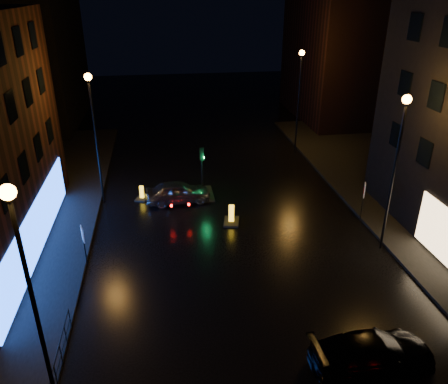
{
  "coord_description": "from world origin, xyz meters",
  "views": [
    {
      "loc": [
        -3.78,
        -12.92,
        12.98
      ],
      "look_at": [
        -0.57,
        8.36,
        2.8
      ],
      "focal_mm": 35.0,
      "sensor_mm": 36.0,
      "label": 1
    }
  ],
  "objects_px": {
    "dark_sedan": "(373,352)",
    "bollard_near": "(231,219)",
    "traffic_signal": "(203,188)",
    "road_sign_right": "(364,193)",
    "silver_hatchback": "(178,192)",
    "road_sign_left": "(83,238)",
    "bollard_far": "(142,196)"
  },
  "relations": [
    {
      "from": "dark_sedan",
      "to": "bollard_near",
      "type": "xyz_separation_m",
      "value": [
        -3.37,
        11.68,
        -0.43
      ]
    },
    {
      "from": "traffic_signal",
      "to": "dark_sedan",
      "type": "distance_m",
      "value": 16.48
    },
    {
      "from": "traffic_signal",
      "to": "road_sign_right",
      "type": "height_order",
      "value": "traffic_signal"
    },
    {
      "from": "traffic_signal",
      "to": "road_sign_right",
      "type": "relative_size",
      "value": 1.38
    },
    {
      "from": "silver_hatchback",
      "to": "dark_sedan",
      "type": "xyz_separation_m",
      "value": [
        6.39,
        -14.99,
        -0.03
      ]
    },
    {
      "from": "dark_sedan",
      "to": "road_sign_right",
      "type": "distance_m",
      "value": 11.63
    },
    {
      "from": "silver_hatchback",
      "to": "bollard_near",
      "type": "relative_size",
      "value": 2.83
    },
    {
      "from": "dark_sedan",
      "to": "road_sign_left",
      "type": "relative_size",
      "value": 2.03
    },
    {
      "from": "silver_hatchback",
      "to": "bollard_near",
      "type": "distance_m",
      "value": 4.5
    },
    {
      "from": "dark_sedan",
      "to": "bollard_near",
      "type": "distance_m",
      "value": 12.16
    },
    {
      "from": "traffic_signal",
      "to": "bollard_far",
      "type": "bearing_deg",
      "value": 179.98
    },
    {
      "from": "dark_sedan",
      "to": "bollard_near",
      "type": "height_order",
      "value": "dark_sedan"
    },
    {
      "from": "bollard_far",
      "to": "road_sign_left",
      "type": "height_order",
      "value": "road_sign_left"
    },
    {
      "from": "silver_hatchback",
      "to": "bollard_far",
      "type": "xyz_separation_m",
      "value": [
        -2.39,
        0.82,
        -0.52
      ]
    },
    {
      "from": "bollard_near",
      "to": "silver_hatchback",
      "type": "bearing_deg",
      "value": 145.22
    },
    {
      "from": "silver_hatchback",
      "to": "bollard_far",
      "type": "height_order",
      "value": "silver_hatchback"
    },
    {
      "from": "dark_sedan",
      "to": "road_sign_left",
      "type": "xyz_separation_m",
      "value": [
        -11.38,
        8.2,
        1.06
      ]
    },
    {
      "from": "silver_hatchback",
      "to": "dark_sedan",
      "type": "relative_size",
      "value": 0.89
    },
    {
      "from": "silver_hatchback",
      "to": "bollard_near",
      "type": "xyz_separation_m",
      "value": [
        3.02,
        -3.31,
        -0.46
      ]
    },
    {
      "from": "traffic_signal",
      "to": "road_sign_left",
      "type": "relative_size",
      "value": 1.48
    },
    {
      "from": "silver_hatchback",
      "to": "road_sign_left",
      "type": "bearing_deg",
      "value": 139.44
    },
    {
      "from": "traffic_signal",
      "to": "silver_hatchback",
      "type": "xyz_separation_m",
      "value": [
        -1.71,
        -0.82,
        0.22
      ]
    },
    {
      "from": "traffic_signal",
      "to": "bollard_near",
      "type": "xyz_separation_m",
      "value": [
        1.31,
        -4.12,
        -0.25
      ]
    },
    {
      "from": "traffic_signal",
      "to": "bollard_far",
      "type": "xyz_separation_m",
      "value": [
        -4.09,
        0.0,
        -0.3
      ]
    },
    {
      "from": "silver_hatchback",
      "to": "bollard_far",
      "type": "distance_m",
      "value": 2.58
    },
    {
      "from": "traffic_signal",
      "to": "silver_hatchback",
      "type": "distance_m",
      "value": 1.9
    },
    {
      "from": "bollard_near",
      "to": "road_sign_left",
      "type": "height_order",
      "value": "road_sign_left"
    },
    {
      "from": "traffic_signal",
      "to": "bollard_far",
      "type": "distance_m",
      "value": 4.1
    },
    {
      "from": "silver_hatchback",
      "to": "road_sign_right",
      "type": "xyz_separation_m",
      "value": [
        10.8,
        -4.3,
        1.15
      ]
    },
    {
      "from": "bollard_far",
      "to": "road_sign_left",
      "type": "xyz_separation_m",
      "value": [
        -2.6,
        -7.61,
        1.55
      ]
    },
    {
      "from": "bollard_near",
      "to": "road_sign_right",
      "type": "xyz_separation_m",
      "value": [
        7.78,
        -0.99,
        1.61
      ]
    },
    {
      "from": "traffic_signal",
      "to": "road_sign_right",
      "type": "xyz_separation_m",
      "value": [
        9.1,
        -5.12,
        1.37
      ]
    }
  ]
}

